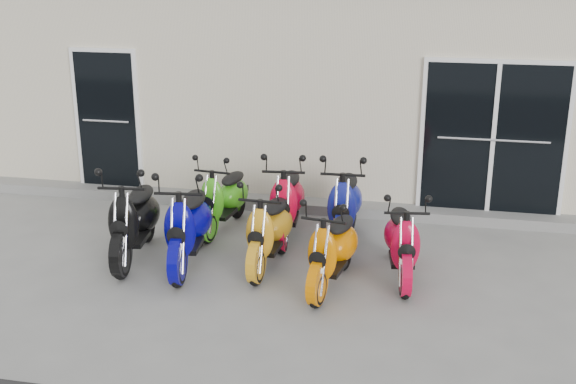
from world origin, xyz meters
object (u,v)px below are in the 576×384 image
scooter_front_black (133,209)px  scooter_front_orange_b (333,240)px  scooter_front_red (403,232)px  scooter_back_blue (345,195)px  scooter_back_green (223,190)px  scooter_back_red (287,192)px  scooter_front_orange_a (269,220)px  scooter_front_blue (188,215)px

scooter_front_black → scooter_front_orange_b: size_ratio=1.12×
scooter_front_red → scooter_back_blue: scooter_back_blue is taller
scooter_front_black → scooter_back_green: size_ratio=1.12×
scooter_back_green → scooter_back_blue: (1.69, -0.09, 0.07)m
scooter_front_red → scooter_back_red: scooter_back_red is taller
scooter_front_orange_a → scooter_back_red: 1.00m
scooter_front_black → scooter_front_blue: scooter_front_blue is taller
scooter_front_orange_a → scooter_front_orange_b: (0.84, -0.42, -0.01)m
scooter_front_blue → scooter_back_green: 1.26m
scooter_back_green → scooter_back_blue: scooter_back_blue is taller
scooter_back_red → scooter_front_blue: bearing=-135.3°
scooter_front_orange_b → scooter_back_red: size_ratio=0.91×
scooter_front_black → scooter_front_orange_b: bearing=-14.4°
scooter_front_blue → scooter_back_green: (0.07, 1.26, -0.08)m
scooter_back_blue → scooter_front_red: bearing=-53.4°
scooter_back_blue → scooter_front_orange_a: bearing=-131.5°
scooter_front_blue → scooter_front_orange_a: scooter_front_blue is taller
scooter_back_green → scooter_front_red: bearing=-16.9°
scooter_back_red → scooter_front_orange_a: bearing=-96.2°
scooter_front_black → scooter_front_orange_b: (2.54, -0.30, -0.07)m
scooter_front_black → scooter_front_red: scooter_front_black is taller
scooter_front_black → scooter_back_blue: size_ratio=1.01×
scooter_front_black → scooter_back_red: 2.04m
scooter_front_black → scooter_back_red: scooter_front_black is taller
scooter_front_orange_a → scooter_back_blue: scooter_back_blue is taller
scooter_front_orange_b → scooter_back_blue: scooter_back_blue is taller
scooter_front_black → scooter_front_blue: (0.73, -0.06, 0.00)m
scooter_front_orange_b → scooter_back_blue: bearing=100.7°
scooter_front_black → scooter_back_green: scooter_front_black is taller
scooter_front_red → scooter_back_green: size_ratio=1.00×
scooter_front_black → scooter_front_red: 3.30m
scooter_front_red → scooter_back_blue: (-0.81, 0.99, 0.07)m
scooter_front_orange_a → scooter_front_orange_b: 0.94m
scooter_front_orange_a → scooter_back_blue: size_ratio=0.92×
scooter_front_red → scooter_front_orange_a: bearing=171.5°
scooter_front_orange_a → scooter_back_red: size_ratio=0.94×
scooter_front_orange_a → scooter_front_orange_b: bearing=-24.4°
scooter_front_blue → scooter_front_red: 2.58m
scooter_back_green → scooter_back_red: bearing=1.8°
scooter_front_blue → scooter_front_orange_a: bearing=3.2°
scooter_front_blue → scooter_front_red: bearing=-3.5°
scooter_front_black → scooter_front_blue: 0.73m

